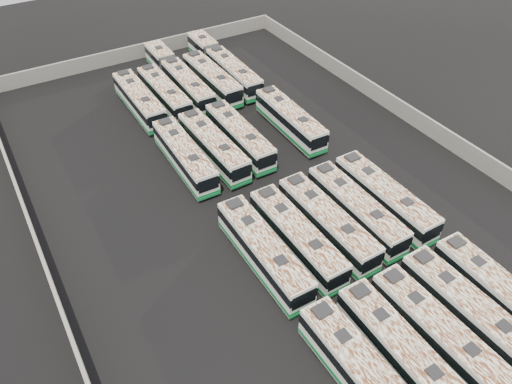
# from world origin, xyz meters

# --- Properties ---
(ground) EXTENTS (140.00, 140.00, 0.00)m
(ground) POSITION_xyz_m (0.00, 0.00, 0.00)
(ground) COLOR black
(ground) RESTS_ON ground
(perimeter_wall) EXTENTS (45.20, 73.20, 2.20)m
(perimeter_wall) POSITION_xyz_m (0.00, 0.00, 1.10)
(perimeter_wall) COLOR slate
(perimeter_wall) RESTS_ON ground
(bus_front_far_left) EXTENTS (2.68, 12.44, 3.50)m
(bus_front_far_left) POSITION_xyz_m (-5.66, -22.24, 1.79)
(bus_front_far_left) COLOR beige
(bus_front_far_left) RESTS_ON ground
(bus_front_left) EXTENTS (2.75, 12.27, 3.45)m
(bus_front_left) POSITION_xyz_m (-2.13, -22.18, 1.76)
(bus_front_left) COLOR beige
(bus_front_left) RESTS_ON ground
(bus_front_center) EXTENTS (2.83, 12.13, 3.40)m
(bus_front_center) POSITION_xyz_m (1.33, -22.32, 1.74)
(bus_front_center) COLOR beige
(bus_front_center) RESTS_ON ground
(bus_front_right) EXTENTS (2.89, 12.37, 3.47)m
(bus_front_right) POSITION_xyz_m (4.80, -22.20, 1.77)
(bus_front_right) COLOR beige
(bus_front_right) RESTS_ON ground
(bus_front_far_right) EXTENTS (2.72, 12.03, 3.38)m
(bus_front_far_right) POSITION_xyz_m (8.29, -22.25, 1.73)
(bus_front_far_right) COLOR beige
(bus_front_far_right) RESTS_ON ground
(bus_midfront_far_left) EXTENTS (2.78, 12.50, 3.51)m
(bus_midfront_far_left) POSITION_xyz_m (-5.55, -8.60, 1.80)
(bus_midfront_far_left) COLOR beige
(bus_midfront_far_left) RESTS_ON ground
(bus_midfront_left) EXTENTS (2.60, 12.25, 3.45)m
(bus_midfront_left) POSITION_xyz_m (-2.04, -8.63, 1.76)
(bus_midfront_left) COLOR beige
(bus_midfront_left) RESTS_ON ground
(bus_midfront_center) EXTENTS (2.79, 12.40, 3.49)m
(bus_midfront_center) POSITION_xyz_m (1.41, -8.58, 1.78)
(bus_midfront_center) COLOR beige
(bus_midfront_center) RESTS_ON ground
(bus_midfront_right) EXTENTS (2.64, 12.26, 3.45)m
(bus_midfront_right) POSITION_xyz_m (4.89, -8.48, 1.77)
(bus_midfront_right) COLOR beige
(bus_midfront_right) RESTS_ON ground
(bus_midfront_far_right) EXTENTS (2.69, 12.46, 3.51)m
(bus_midfront_far_right) POSITION_xyz_m (8.37, -8.62, 1.79)
(bus_midfront_far_right) COLOR beige
(bus_midfront_far_right) RESTS_ON ground
(bus_midback_far_left) EXTENTS (2.86, 12.26, 3.44)m
(bus_midback_far_left) POSITION_xyz_m (-5.56, 7.76, 1.76)
(bus_midback_far_left) COLOR beige
(bus_midback_far_left) RESTS_ON ground
(bus_midback_left) EXTENTS (2.86, 12.37, 3.47)m
(bus_midback_left) POSITION_xyz_m (-2.08, 7.71, 1.78)
(bus_midback_left) COLOR beige
(bus_midback_left) RESTS_ON ground
(bus_midback_center) EXTENTS (2.66, 12.19, 3.43)m
(bus_midback_center) POSITION_xyz_m (1.41, 7.98, 1.75)
(bus_midback_center) COLOR beige
(bus_midback_center) RESTS_ON ground
(bus_midback_far_right) EXTENTS (2.86, 12.24, 3.43)m
(bus_midback_far_right) POSITION_xyz_m (8.35, 7.91, 1.76)
(bus_midback_far_right) COLOR beige
(bus_midback_far_right) RESTS_ON ground
(bus_back_far_left) EXTENTS (2.64, 12.24, 3.45)m
(bus_back_far_left) POSITION_xyz_m (-5.52, 21.47, 1.76)
(bus_back_far_left) COLOR beige
(bus_back_far_left) RESTS_ON ground
(bus_back_left) EXTENTS (2.63, 12.01, 3.38)m
(bus_back_left) POSITION_xyz_m (-2.07, 21.52, 1.73)
(bus_back_left) COLOR beige
(bus_back_left) RESTS_ON ground
(bus_back_center) EXTENTS (2.87, 18.71, 3.39)m
(bus_back_center) POSITION_xyz_m (1.39, 24.94, 1.73)
(bus_back_center) COLOR beige
(bus_back_center) RESTS_ON ground
(bus_back_right) EXTENTS (2.76, 12.51, 3.52)m
(bus_back_right) POSITION_xyz_m (4.87, 21.60, 1.80)
(bus_back_right) COLOR beige
(bus_back_right) RESTS_ON ground
(bus_back_far_right) EXTENTS (3.01, 18.92, 3.42)m
(bus_back_far_right) POSITION_xyz_m (8.33, 24.94, 1.75)
(bus_back_far_right) COLOR beige
(bus_back_far_right) RESTS_ON ground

